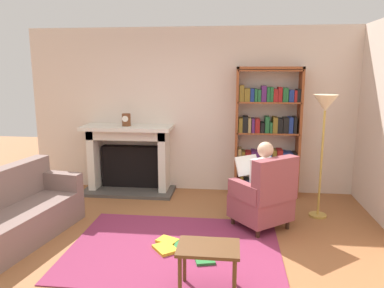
# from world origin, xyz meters

# --- Properties ---
(ground) EXTENTS (14.00, 14.00, 0.00)m
(ground) POSITION_xyz_m (0.00, 0.00, 0.00)
(ground) COLOR #975D36
(back_wall) EXTENTS (5.60, 0.10, 2.70)m
(back_wall) POSITION_xyz_m (0.00, 2.55, 1.35)
(back_wall) COLOR beige
(back_wall) RESTS_ON ground
(area_rug) EXTENTS (2.40, 1.80, 0.01)m
(area_rug) POSITION_xyz_m (0.00, 0.30, 0.01)
(area_rug) COLOR #802A4A
(area_rug) RESTS_ON ground
(fireplace) EXTENTS (1.50, 0.64, 1.12)m
(fireplace) POSITION_xyz_m (-1.08, 2.30, 0.59)
(fireplace) COLOR #4C4742
(fireplace) RESTS_ON ground
(mantel_clock) EXTENTS (0.14, 0.14, 0.20)m
(mantel_clock) POSITION_xyz_m (-1.08, 2.20, 1.23)
(mantel_clock) COLOR brown
(mantel_clock) RESTS_ON fireplace
(bookshelf) EXTENTS (1.02, 0.32, 2.07)m
(bookshelf) POSITION_xyz_m (1.18, 2.33, 1.02)
(bookshelf) COLOR brown
(bookshelf) RESTS_ON ground
(armchair_reading) EXTENTS (0.89, 0.88, 0.97)m
(armchair_reading) POSITION_xyz_m (1.06, 0.97, 0.42)
(armchair_reading) COLOR #331E14
(armchair_reading) RESTS_ON ground
(seated_reader) EXTENTS (0.57, 0.59, 1.14)m
(seated_reader) POSITION_xyz_m (0.98, 1.06, 0.62)
(seated_reader) COLOR white
(seated_reader) RESTS_ON ground
(sofa_floral) EXTENTS (1.00, 1.80, 0.85)m
(sofa_floral) POSITION_xyz_m (-1.94, 0.32, 0.32)
(sofa_floral) COLOR #7C645D
(sofa_floral) RESTS_ON ground
(side_table) EXTENTS (0.56, 0.39, 0.46)m
(side_table) POSITION_xyz_m (0.44, -0.52, 0.39)
(side_table) COLOR brown
(side_table) RESTS_ON ground
(scattered_books) EXTENTS (0.75, 0.65, 0.04)m
(scattered_books) POSITION_xyz_m (0.05, 0.25, 0.03)
(scattered_books) COLOR #267233
(scattered_books) RESTS_ON area_rug
(floor_lamp) EXTENTS (0.32, 0.32, 1.70)m
(floor_lamp) POSITION_xyz_m (1.85, 1.48, 1.44)
(floor_lamp) COLOR #B7933F
(floor_lamp) RESTS_ON ground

